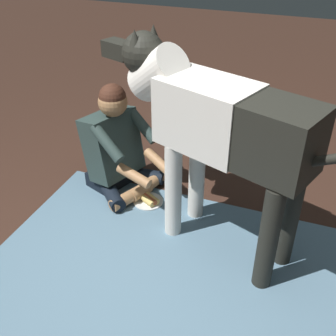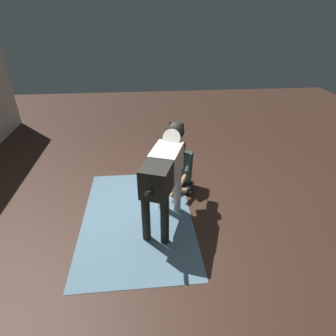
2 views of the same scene
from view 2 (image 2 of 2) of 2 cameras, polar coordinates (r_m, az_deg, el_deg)
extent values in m
plane|color=#372219|center=(4.17, -6.00, -9.38)|extent=(14.49, 14.49, 0.00)
cube|color=slate|center=(4.10, -6.41, -10.09)|extent=(2.43, 1.58, 0.01)
cube|color=black|center=(4.81, 2.51, -2.47)|extent=(0.35, 0.40, 0.12)
cylinder|color=black|center=(4.65, 3.95, -3.69)|extent=(0.41, 0.14, 0.11)
cylinder|color=#AA794E|center=(4.54, 2.70, -4.64)|extent=(0.19, 0.37, 0.09)
cylinder|color=black|center=(4.70, 0.24, -3.17)|extent=(0.36, 0.36, 0.11)
cylinder|color=#AA794E|center=(4.57, 0.61, -4.34)|extent=(0.24, 0.37, 0.09)
cube|color=#2A3B38|center=(4.61, 2.48, 0.48)|extent=(0.42, 0.48, 0.53)
cylinder|color=#2A3B38|center=(4.38, 4.31, 0.87)|extent=(0.30, 0.18, 0.24)
cylinder|color=#AA794E|center=(4.33, 3.04, -2.72)|extent=(0.27, 0.19, 0.12)
cylinder|color=#2A3B38|center=(4.45, -0.11, 1.43)|extent=(0.30, 0.18, 0.24)
cylinder|color=#AA794E|center=(4.38, -0.16, -2.27)|extent=(0.28, 0.13, 0.12)
sphere|color=#AA794E|center=(4.41, 2.46, 4.27)|extent=(0.21, 0.21, 0.21)
sphere|color=#442519|center=(4.40, 2.47, 4.70)|extent=(0.19, 0.19, 0.19)
cylinder|color=silver|center=(4.06, -1.46, -4.35)|extent=(0.11, 0.11, 0.69)
cylinder|color=silver|center=(4.01, 1.95, -4.86)|extent=(0.11, 0.11, 0.69)
cylinder|color=black|center=(3.54, -4.62, -10.40)|extent=(0.11, 0.11, 0.69)
cylinder|color=black|center=(3.48, -0.69, -11.11)|extent=(0.11, 0.11, 0.69)
cube|color=silver|center=(3.63, -0.33, 1.21)|extent=(0.63, 0.52, 0.40)
cube|color=black|center=(3.29, -2.24, -2.15)|extent=(0.56, 0.48, 0.38)
cylinder|color=silver|center=(3.89, 1.12, 5.78)|extent=(0.46, 0.37, 0.39)
sphere|color=black|center=(3.96, 1.56, 7.74)|extent=(0.27, 0.27, 0.27)
cube|color=black|center=(4.17, 2.28, 8.58)|extent=(0.23, 0.18, 0.11)
cone|color=black|center=(3.93, 0.39, 9.12)|extent=(0.12, 0.12, 0.12)
cone|color=black|center=(3.90, 2.69, 8.90)|extent=(0.12, 0.12, 0.12)
cylinder|color=black|center=(3.11, -3.59, -5.16)|extent=(0.35, 0.17, 0.23)
cylinder|color=silver|center=(4.51, 1.36, -5.71)|extent=(0.22, 0.22, 0.01)
cylinder|color=tan|center=(4.48, 1.63, -5.46)|extent=(0.17, 0.12, 0.05)
cylinder|color=tan|center=(4.50, 1.11, -5.33)|extent=(0.17, 0.12, 0.05)
cylinder|color=#AA4D2B|center=(4.49, 1.37, -5.32)|extent=(0.17, 0.12, 0.04)
camera|label=1|loc=(3.26, -39.16, 10.33)|focal=43.68mm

